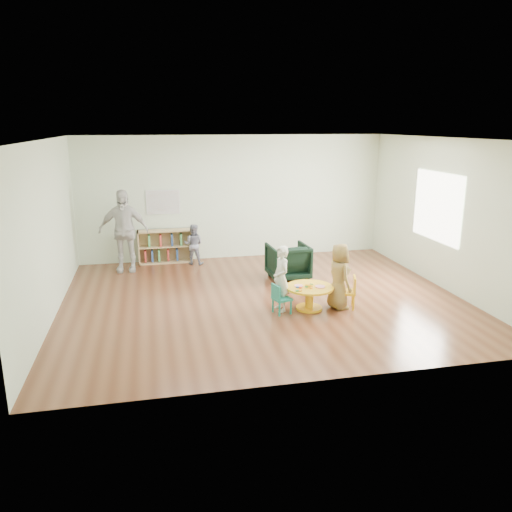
% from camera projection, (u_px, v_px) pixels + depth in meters
% --- Properties ---
extents(room, '(7.10, 7.00, 2.80)m').
position_uv_depth(room, '(264.00, 194.00, 8.45)').
color(room, '#572E1B').
rests_on(room, ground).
extents(activity_table, '(0.80, 0.80, 0.44)m').
position_uv_depth(activity_table, '(309.00, 293.00, 8.39)').
color(activity_table, '#EEAE14').
rests_on(activity_table, ground).
extents(kid_chair_left, '(0.33, 0.33, 0.51)m').
position_uv_depth(kid_chair_left, '(280.00, 298.00, 8.18)').
color(kid_chair_left, '#177F6A').
rests_on(kid_chair_left, ground).
extents(kid_chair_right, '(0.38, 0.38, 0.56)m').
position_uv_depth(kid_chair_right, '(349.00, 291.00, 8.44)').
color(kid_chair_right, '#EEAE14').
rests_on(kid_chair_right, ground).
extents(bookshelf, '(1.20, 0.30, 0.75)m').
position_uv_depth(bookshelf, '(165.00, 246.00, 11.21)').
color(bookshelf, tan).
rests_on(bookshelf, ground).
extents(alphabet_poster, '(0.74, 0.01, 0.54)m').
position_uv_depth(alphabet_poster, '(163.00, 202.00, 11.08)').
color(alphabet_poster, silver).
rests_on(alphabet_poster, ground).
extents(armchair, '(0.81, 0.83, 0.72)m').
position_uv_depth(armchair, '(288.00, 261.00, 10.01)').
color(armchair, black).
rests_on(armchair, ground).
extents(child_left, '(0.32, 0.44, 1.11)m').
position_uv_depth(child_left, '(281.00, 279.00, 8.26)').
color(child_left, silver).
rests_on(child_left, ground).
extents(child_right, '(0.43, 0.60, 1.12)m').
position_uv_depth(child_right, '(339.00, 276.00, 8.36)').
color(child_right, gold).
rests_on(child_right, ground).
extents(toddler, '(0.53, 0.46, 0.90)m').
position_uv_depth(toddler, '(193.00, 244.00, 11.04)').
color(toddler, '#1A2041').
rests_on(toddler, ground).
extents(adult_caretaker, '(1.06, 0.53, 1.74)m').
position_uv_depth(adult_caretaker, '(124.00, 231.00, 10.42)').
color(adult_caretaker, silver).
rests_on(adult_caretaker, ground).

